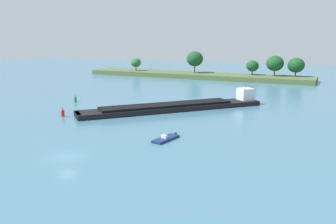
{
  "coord_description": "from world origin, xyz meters",
  "views": [
    {
      "loc": [
        31.51,
        -33.55,
        15.29
      ],
      "look_at": [
        2.07,
        26.8,
        1.2
      ],
      "focal_mm": 37.0,
      "sensor_mm": 36.0,
      "label": 1
    }
  ],
  "objects_px": {
    "channel_buoy_red": "(63,113)",
    "channel_buoy_green": "(75,99)",
    "small_motorboat": "(166,139)",
    "cargo_barge": "(177,106)"
  },
  "relations": [
    {
      "from": "cargo_barge",
      "to": "channel_buoy_red",
      "type": "relative_size",
      "value": 18.66
    },
    {
      "from": "cargo_barge",
      "to": "channel_buoy_red",
      "type": "distance_m",
      "value": 24.41
    },
    {
      "from": "channel_buoy_red",
      "to": "cargo_barge",
      "type": "bearing_deg",
      "value": 42.16
    },
    {
      "from": "cargo_barge",
      "to": "channel_buoy_green",
      "type": "bearing_deg",
      "value": -174.64
    },
    {
      "from": "cargo_barge",
      "to": "small_motorboat",
      "type": "relative_size",
      "value": 6.35
    },
    {
      "from": "channel_buoy_red",
      "to": "channel_buoy_green",
      "type": "bearing_deg",
      "value": 122.06
    },
    {
      "from": "cargo_barge",
      "to": "small_motorboat",
      "type": "height_order",
      "value": "cargo_barge"
    },
    {
      "from": "cargo_barge",
      "to": "small_motorboat",
      "type": "bearing_deg",
      "value": -69.88
    },
    {
      "from": "small_motorboat",
      "to": "channel_buoy_green",
      "type": "xyz_separation_m",
      "value": [
        -34.95,
        19.78,
        0.59
      ]
    },
    {
      "from": "channel_buoy_green",
      "to": "cargo_barge",
      "type": "bearing_deg",
      "value": 5.36
    }
  ]
}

